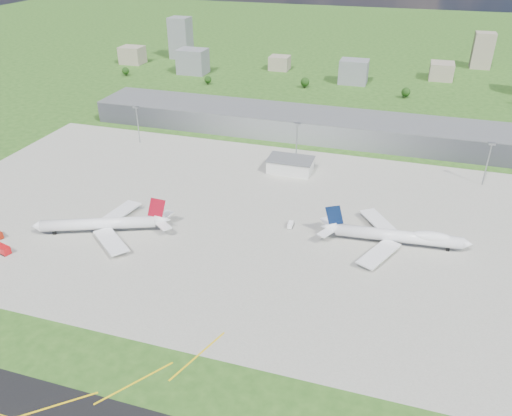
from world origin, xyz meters
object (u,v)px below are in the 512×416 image
(fire_truck, at_px, (2,249))
(tug_yellow, at_px, (116,246))
(van_white_near, at_px, (290,225))
(airliner_blue_quad, at_px, (398,236))
(van_white_far, at_px, (431,240))
(airliner_red_twin, at_px, (104,224))

(fire_truck, distance_m, tug_yellow, 50.73)
(tug_yellow, distance_m, van_white_near, 83.68)
(airliner_blue_quad, distance_m, tug_yellow, 130.37)
(van_white_near, height_order, van_white_far, van_white_near)
(airliner_red_twin, bearing_deg, airliner_blue_quad, 170.95)
(airliner_red_twin, relative_size, tug_yellow, 17.71)
(fire_truck, bearing_deg, tug_yellow, 36.67)
(tug_yellow, bearing_deg, fire_truck, 167.22)
(tug_yellow, xyz_separation_m, van_white_far, (139.55, 47.37, 0.35))
(airliner_blue_quad, relative_size, van_white_near, 13.16)
(fire_truck, height_order, van_white_near, fire_truck)
(airliner_red_twin, bearing_deg, tug_yellow, 119.01)
(airliner_red_twin, xyz_separation_m, airliner_blue_quad, (135.79, 30.24, 0.13))
(van_white_far, bearing_deg, airliner_red_twin, 164.99)
(tug_yellow, bearing_deg, airliner_red_twin, 105.41)
(airliner_blue_quad, relative_size, tug_yellow, 19.14)
(fire_truck, height_order, tug_yellow, fire_truck)
(airliner_blue_quad, xyz_separation_m, van_white_near, (-50.99, 0.91, -3.66))
(airliner_blue_quad, bearing_deg, tug_yellow, -166.91)
(airliner_red_twin, distance_m, fire_truck, 45.64)
(airliner_red_twin, relative_size, van_white_near, 12.18)
(fire_truck, relative_size, van_white_far, 1.92)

